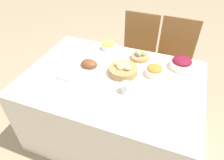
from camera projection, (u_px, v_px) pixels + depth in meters
The scene contains 16 objects.
ground_plane at pixel (112, 131), 2.20m from camera, with size 12.00×12.00×0.00m, color tan.
dining_table at pixel (112, 107), 1.96m from camera, with size 1.53×1.06×0.75m.
chair_far_right at pixel (173, 59), 2.37m from camera, with size 0.44×0.44×0.97m.
chair_far_center at pixel (137, 52), 2.49m from camera, with size 0.43×0.43×0.97m.
bread_basket at pixel (123, 69), 1.74m from camera, with size 0.25×0.25×0.11m.
egg_basket at pixel (140, 56), 1.93m from camera, with size 0.18×0.18×0.08m.
ham_platter at pixel (89, 65), 1.82m from camera, with size 0.24×0.17×0.08m.
pineapple_bowl at pixel (109, 45), 2.07m from camera, with size 0.15×0.15×0.08m.
beet_salad_bowl at pixel (182, 63), 1.80m from camera, with size 0.20×0.20×0.11m.
carrot_bowl at pixel (154, 70), 1.72m from camera, with size 0.16×0.16×0.09m.
dinner_plate at pixel (87, 99), 1.51m from camera, with size 0.28×0.28×0.01m.
fork at pixel (68, 94), 1.56m from camera, with size 0.02×0.19×0.00m.
knife at pixel (107, 105), 1.47m from camera, with size 0.02×0.19×0.00m.
spoon at pixel (111, 106), 1.46m from camera, with size 0.02×0.19×0.00m.
drinking_cup at pixel (126, 88), 1.55m from camera, with size 0.08×0.08×0.09m.
butter_dish at pixel (64, 77), 1.70m from camera, with size 0.13×0.08×0.03m.
Camera 1 is at (0.47, -1.26, 1.83)m, focal length 32.00 mm.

